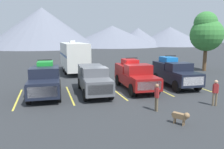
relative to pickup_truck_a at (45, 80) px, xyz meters
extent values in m
plane|color=#2D3033|center=(5.35, -0.77, -1.18)|extent=(240.00, 240.00, 0.00)
cube|color=black|center=(-0.01, -0.21, -0.28)|extent=(2.39, 5.50, 0.97)
cube|color=black|center=(-0.12, -2.15, 0.24)|extent=(2.09, 1.62, 0.08)
cube|color=black|center=(-0.04, -0.70, 0.59)|extent=(2.04, 1.51, 0.78)
cube|color=slate|center=(-0.07, -1.26, 0.63)|extent=(1.85, 0.32, 0.57)
cube|color=black|center=(0.07, 1.24, 0.48)|extent=(2.19, 2.59, 0.56)
cube|color=silver|center=(-0.16, -2.88, -0.23)|extent=(1.78, 0.16, 0.68)
cylinder|color=black|center=(0.85, -2.10, -0.77)|extent=(0.32, 0.85, 0.84)
cylinder|color=black|center=(-1.07, -1.99, -0.77)|extent=(0.32, 0.85, 0.84)
cylinder|color=black|center=(1.05, 1.57, -0.77)|extent=(0.32, 0.85, 0.84)
cylinder|color=black|center=(-0.88, 1.67, -0.77)|extent=(0.32, 0.85, 0.84)
cube|color=green|center=(0.07, 1.24, 0.99)|extent=(1.24, 1.65, 0.45)
cylinder|color=black|center=(0.51, 0.67, 0.99)|extent=(0.20, 0.45, 0.44)
cylinder|color=black|center=(-0.43, 0.72, 0.99)|extent=(0.20, 0.45, 0.44)
cylinder|color=black|center=(0.57, 1.76, 0.99)|extent=(0.20, 0.45, 0.44)
cylinder|color=black|center=(-0.37, 1.81, 0.99)|extent=(0.20, 0.45, 0.44)
cube|color=black|center=(0.04, 0.80, 1.37)|extent=(1.05, 0.14, 0.08)
cube|color=#595B60|center=(3.57, -0.56, -0.29)|extent=(2.23, 5.69, 0.94)
cube|color=#595B60|center=(3.46, -2.57, 0.22)|extent=(1.94, 1.66, 0.08)
cube|color=#595B60|center=(3.54, -1.06, 0.54)|extent=(1.89, 1.55, 0.72)
cube|color=slate|center=(3.51, -1.64, 0.58)|extent=(1.71, 0.30, 0.53)
cube|color=#595B60|center=(3.65, 0.95, 0.49)|extent=(2.03, 2.67, 0.62)
cube|color=silver|center=(3.42, -3.32, -0.24)|extent=(1.64, 0.15, 0.66)
cylinder|color=black|center=(4.35, -2.51, -0.76)|extent=(0.33, 0.86, 0.85)
cylinder|color=black|center=(2.58, -2.41, -0.76)|extent=(0.33, 0.86, 0.85)
cylinder|color=black|center=(4.56, 1.29, -0.76)|extent=(0.33, 0.86, 0.85)
cylinder|color=black|center=(2.78, 1.39, -0.76)|extent=(0.33, 0.86, 0.85)
cube|color=maroon|center=(7.09, -0.38, -0.28)|extent=(2.38, 5.83, 0.86)
cube|color=maroon|center=(6.98, -2.44, 0.19)|extent=(2.07, 1.71, 0.08)
cube|color=maroon|center=(7.06, -0.90, 0.56)|extent=(2.02, 1.59, 0.82)
cube|color=slate|center=(7.03, -1.49, 0.60)|extent=(1.83, 0.33, 0.60)
cube|color=maroon|center=(7.17, 1.16, 0.44)|extent=(2.17, 2.74, 0.57)
cube|color=silver|center=(6.93, -3.21, -0.23)|extent=(1.76, 0.16, 0.60)
cylinder|color=black|center=(7.93, -2.38, -0.71)|extent=(0.33, 0.97, 0.96)
cylinder|color=black|center=(6.03, -2.27, -0.71)|extent=(0.33, 0.97, 0.96)
cylinder|color=black|center=(8.14, 1.51, -0.71)|extent=(0.33, 0.97, 0.96)
cylinder|color=black|center=(6.24, 1.61, -0.71)|extent=(0.33, 0.97, 0.96)
cube|color=red|center=(7.17, 1.16, 0.95)|extent=(1.23, 1.74, 0.45)
cylinder|color=black|center=(7.60, 0.56, 0.95)|extent=(0.20, 0.45, 0.44)
cylinder|color=black|center=(6.67, 0.61, 0.95)|extent=(0.20, 0.45, 0.44)
cylinder|color=black|center=(7.67, 1.71, 0.95)|extent=(0.20, 0.45, 0.44)
cylinder|color=black|center=(6.74, 1.76, 0.95)|extent=(0.20, 0.45, 0.44)
cube|color=black|center=(7.14, 0.69, 1.33)|extent=(1.04, 0.14, 0.08)
cube|color=black|center=(10.91, -0.26, -0.24)|extent=(2.35, 5.46, 0.95)
cube|color=black|center=(10.81, -2.18, 0.27)|extent=(2.05, 1.60, 0.08)
cube|color=black|center=(10.89, -0.74, 0.60)|extent=(2.01, 1.49, 0.73)
cube|color=slate|center=(10.86, -1.29, 0.63)|extent=(1.82, 0.31, 0.54)
cube|color=black|center=(10.99, 1.19, 0.53)|extent=(2.15, 2.57, 0.59)
cube|color=silver|center=(10.77, -2.90, -0.20)|extent=(1.75, 0.15, 0.67)
cylinder|color=black|center=(11.76, -2.13, -0.72)|extent=(0.33, 0.94, 0.93)
cylinder|color=black|center=(9.87, -2.02, -0.72)|extent=(0.33, 0.94, 0.93)
cylinder|color=black|center=(11.96, 1.51, -0.72)|extent=(0.33, 0.94, 0.93)
cylinder|color=black|center=(10.07, 1.61, -0.72)|extent=(0.33, 0.94, 0.93)
cube|color=blue|center=(10.99, 1.19, 1.04)|extent=(1.22, 1.64, 0.45)
cylinder|color=black|center=(11.43, 0.62, 1.04)|extent=(0.20, 0.45, 0.44)
cylinder|color=black|center=(10.50, 0.67, 1.04)|extent=(0.20, 0.45, 0.44)
cylinder|color=black|center=(11.49, 1.70, 1.04)|extent=(0.20, 0.45, 0.44)
cylinder|color=black|center=(10.56, 1.75, 1.04)|extent=(0.20, 0.45, 0.44)
cube|color=black|center=(10.97, 0.74, 1.42)|extent=(1.03, 0.14, 0.08)
cube|color=gold|center=(-1.89, -0.45, -1.18)|extent=(0.12, 5.50, 0.01)
cube|color=gold|center=(1.73, -0.45, -1.18)|extent=(0.12, 5.50, 0.01)
cube|color=gold|center=(5.35, -0.45, -1.18)|extent=(0.12, 5.50, 0.01)
cube|color=gold|center=(8.98, -0.45, -1.18)|extent=(0.12, 5.50, 0.01)
cube|color=gold|center=(12.60, -0.45, -1.18)|extent=(0.12, 5.50, 0.01)
cube|color=silver|center=(3.36, 9.64, 0.87)|extent=(2.71, 7.51, 3.04)
cube|color=#4C6B99|center=(2.08, 9.61, 1.02)|extent=(0.19, 7.15, 0.24)
cube|color=silver|center=(3.33, 10.75, 2.54)|extent=(0.62, 0.71, 0.30)
cube|color=#333333|center=(3.46, 5.31, -0.87)|extent=(0.15, 1.20, 0.12)
cylinder|color=black|center=(4.55, 8.77, -0.80)|extent=(0.24, 0.77, 0.76)
cylinder|color=black|center=(2.21, 8.72, -0.80)|extent=(0.24, 0.77, 0.76)
cylinder|color=black|center=(4.50, 10.56, -0.80)|extent=(0.24, 0.77, 0.76)
cylinder|color=black|center=(2.17, 10.50, -0.80)|extent=(0.24, 0.77, 0.76)
cylinder|color=#726047|center=(10.28, -5.83, -0.77)|extent=(0.12, 0.12, 0.84)
cylinder|color=#726047|center=(10.13, -5.74, -0.77)|extent=(0.12, 0.12, 0.84)
cube|color=maroon|center=(10.20, -5.78, -0.05)|extent=(0.31, 0.29, 0.59)
sphere|color=tan|center=(10.20, -5.78, 0.36)|extent=(0.23, 0.23, 0.23)
cylinder|color=maroon|center=(10.32, -5.85, -0.08)|extent=(0.10, 0.10, 0.53)
cylinder|color=maroon|center=(10.09, -5.72, -0.08)|extent=(0.10, 0.10, 0.53)
cylinder|color=#726047|center=(6.21, -5.52, -0.77)|extent=(0.12, 0.12, 0.82)
cylinder|color=#726047|center=(6.21, -5.69, -0.77)|extent=(0.12, 0.12, 0.82)
cube|color=maroon|center=(6.21, -5.61, -0.07)|extent=(0.20, 0.25, 0.58)
sphere|color=#9E704C|center=(6.21, -5.61, 0.33)|extent=(0.22, 0.22, 0.22)
cylinder|color=maroon|center=(6.22, -5.47, -0.10)|extent=(0.10, 0.10, 0.53)
cylinder|color=maroon|center=(6.21, -5.74, -0.10)|extent=(0.10, 0.10, 0.53)
cube|color=olive|center=(6.35, -7.72, -0.74)|extent=(0.55, 0.70, 0.26)
sphere|color=olive|center=(6.54, -8.04, -0.63)|extent=(0.29, 0.29, 0.29)
cylinder|color=olive|center=(6.16, -7.40, -0.69)|extent=(0.12, 0.16, 0.20)
cylinder|color=olive|center=(6.54, -7.88, -1.03)|extent=(0.06, 0.06, 0.31)
cylinder|color=olive|center=(6.40, -7.96, -1.03)|extent=(0.06, 0.06, 0.31)
cylinder|color=olive|center=(6.30, -7.48, -1.03)|extent=(0.06, 0.06, 0.31)
cylinder|color=olive|center=(6.16, -7.56, -1.03)|extent=(0.06, 0.06, 0.31)
cylinder|color=brown|center=(19.45, 6.44, 0.58)|extent=(0.45, 0.45, 3.53)
sphere|color=#387F38|center=(19.45, 6.44, 3.36)|extent=(4.05, 4.05, 4.05)
sphere|color=#387F38|center=(19.23, 6.49, 4.78)|extent=(2.83, 2.83, 2.83)
cone|color=slate|center=(-6.71, 82.28, 3.38)|extent=(35.90, 35.90, 9.12)
cone|color=slate|center=(-0.64, 75.03, 6.56)|extent=(43.26, 43.26, 15.48)
cone|color=slate|center=(28.93, 78.13, 3.37)|extent=(41.48, 41.48, 9.10)
cone|color=slate|center=(41.69, 78.98, 2.98)|extent=(25.13, 25.13, 8.33)
cone|color=slate|center=(58.26, 78.55, 3.31)|extent=(35.51, 35.51, 8.99)
camera|label=1|loc=(0.16, -16.63, 3.13)|focal=35.06mm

